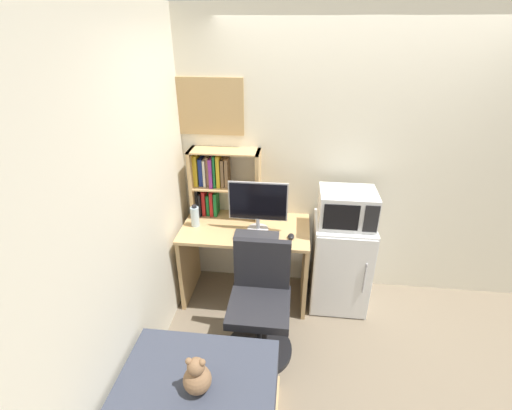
% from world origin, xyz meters
% --- Properties ---
extents(wall_back, '(6.40, 0.04, 2.60)m').
position_xyz_m(wall_back, '(0.40, 0.02, 1.30)').
color(wall_back, silver).
rests_on(wall_back, ground_plane).
extents(wall_left, '(0.04, 4.40, 2.60)m').
position_xyz_m(wall_left, '(-1.62, -1.60, 1.30)').
color(wall_left, silver).
rests_on(wall_left, ground_plane).
extents(desk, '(1.16, 0.64, 0.78)m').
position_xyz_m(desk, '(-0.97, -0.32, 0.53)').
color(desk, tan).
rests_on(desk, ground_plane).
extents(hutch_bookshelf, '(0.64, 0.22, 0.66)m').
position_xyz_m(hutch_bookshelf, '(-1.27, -0.10, 1.13)').
color(hutch_bookshelf, tan).
rests_on(hutch_bookshelf, desk).
extents(monitor, '(0.52, 0.19, 0.46)m').
position_xyz_m(monitor, '(-0.85, -0.35, 1.04)').
color(monitor, '#B7B7BC').
rests_on(monitor, desk).
extents(keyboard, '(0.39, 0.16, 0.02)m').
position_xyz_m(keyboard, '(-0.85, -0.47, 0.79)').
color(keyboard, '#333338').
rests_on(keyboard, desk).
extents(computer_mouse, '(0.06, 0.09, 0.04)m').
position_xyz_m(computer_mouse, '(-0.55, -0.46, 0.80)').
color(computer_mouse, black).
rests_on(computer_mouse, desk).
extents(water_bottle, '(0.08, 0.08, 0.21)m').
position_xyz_m(water_bottle, '(-1.43, -0.34, 0.88)').
color(water_bottle, silver).
rests_on(water_bottle, desk).
extents(mini_fridge, '(0.52, 0.52, 0.88)m').
position_xyz_m(mini_fridge, '(-0.09, -0.30, 0.44)').
color(mini_fridge, white).
rests_on(mini_fridge, ground_plane).
extents(microwave, '(0.48, 0.38, 0.30)m').
position_xyz_m(microwave, '(-0.09, -0.30, 1.03)').
color(microwave, silver).
rests_on(microwave, mini_fridge).
extents(desk_chair, '(0.55, 0.55, 0.95)m').
position_xyz_m(desk_chair, '(-0.77, -0.94, 0.41)').
color(desk_chair, black).
rests_on(desk_chair, ground_plane).
extents(teddy_bear, '(0.17, 0.17, 0.25)m').
position_xyz_m(teddy_bear, '(-1.05, -1.76, 0.61)').
color(teddy_bear, '#846042').
rests_on(teddy_bear, bed).
extents(wall_corkboard, '(0.78, 0.02, 0.49)m').
position_xyz_m(wall_corkboard, '(-1.41, -0.01, 1.79)').
color(wall_corkboard, tan).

